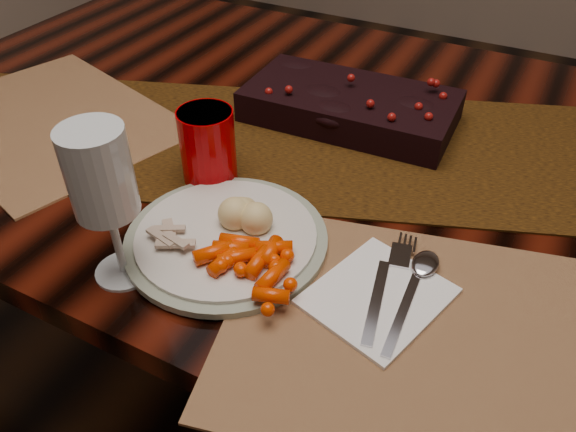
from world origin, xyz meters
The scene contains 15 objects.
floor centered at (0.00, 0.00, 0.00)m, with size 5.00×5.00×0.00m, color black.
dining_table centered at (0.00, 0.00, 0.38)m, with size 1.80×1.00×0.75m, color black.
table_runner centered at (-0.05, -0.03, 0.75)m, with size 1.83×0.38×0.00m, color #341A04.
centerpiece centered at (-0.04, 0.07, 0.79)m, with size 0.36×0.18×0.07m, color black, non-canonical shape.
placemat_main centered at (0.23, -0.33, 0.75)m, with size 0.46×0.34×0.00m, color brown.
placemat_second centered at (-0.51, -0.18, 0.75)m, with size 0.46×0.34×0.00m, color brown.
dinner_plate centered at (-0.06, -0.31, 0.76)m, with size 0.27×0.27×0.01m, color silver.
baby_carrots centered at (0.01, -0.35, 0.78)m, with size 0.12×0.10×0.02m, color #E93600, non-canonical shape.
mashed_potatoes centered at (-0.03, -0.27, 0.79)m, with size 0.08×0.07×0.04m, color beige, non-canonical shape.
turkey_shreds centered at (-0.11, -0.35, 0.78)m, with size 0.06×0.05×0.01m, color #AA9B94, non-canonical shape.
napkin centered at (0.16, -0.31, 0.76)m, with size 0.13×0.16×0.01m, color white.
fork centered at (0.16, -0.30, 0.76)m, with size 0.03×0.17×0.00m, color #B9B9B9, non-canonical shape.
spoon centered at (0.19, -0.30, 0.76)m, with size 0.03×0.17×0.00m, color silver, non-canonical shape.
red_cup centered at (-0.16, -0.20, 0.81)m, with size 0.08×0.08×0.11m, color #AC0003.
wine_glass centered at (-0.14, -0.41, 0.85)m, with size 0.07×0.07×0.21m, color #B2BFC7, non-canonical shape.
Camera 1 is at (0.27, -0.76, 1.25)m, focal length 35.00 mm.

